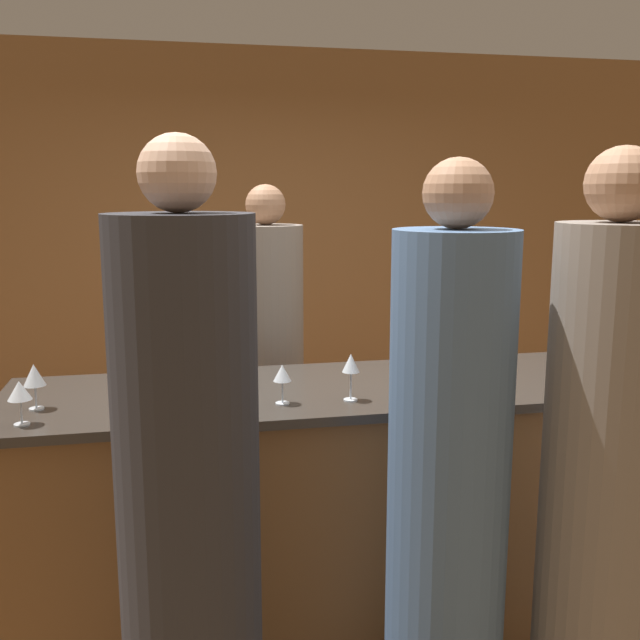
% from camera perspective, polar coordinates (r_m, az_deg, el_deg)
% --- Properties ---
extents(ground_plane, '(14.00, 14.00, 0.00)m').
position_cam_1_polar(ground_plane, '(3.31, 2.03, -23.45)').
color(ground_plane, brown).
extents(back_wall, '(8.00, 0.06, 2.80)m').
position_cam_1_polar(back_wall, '(5.10, -4.16, 5.36)').
color(back_wall, olive).
rests_on(back_wall, ground_plane).
extents(bar_counter, '(2.67, 0.77, 1.07)m').
position_cam_1_polar(bar_counter, '(3.04, 2.10, -14.98)').
color(bar_counter, brown).
rests_on(bar_counter, ground_plane).
extents(bartender, '(0.36, 0.36, 1.87)m').
position_cam_1_polar(bartender, '(3.57, -4.19, -5.49)').
color(bartender, gray).
rests_on(bartender, ground_plane).
extents(guest_0, '(0.36, 0.36, 1.96)m').
position_cam_1_polar(guest_0, '(2.39, 21.49, -13.15)').
color(guest_0, gray).
rests_on(guest_0, ground_plane).
extents(guest_1, '(0.40, 0.40, 1.98)m').
position_cam_1_polar(guest_1, '(2.09, -10.40, -15.89)').
color(guest_1, '#2D2D33').
rests_on(guest_1, ground_plane).
extents(guest_2, '(0.37, 0.37, 1.93)m').
position_cam_1_polar(guest_2, '(2.30, 10.17, -13.96)').
color(guest_2, '#4C6B93').
rests_on(guest_2, ground_plane).
extents(wine_bottle_0, '(0.07, 0.07, 0.27)m').
position_cam_1_polar(wine_bottle_0, '(2.70, -9.95, -3.94)').
color(wine_bottle_0, black).
rests_on(wine_bottle_0, bar_counter).
extents(wine_glass_0, '(0.06, 0.06, 0.18)m').
position_cam_1_polar(wine_glass_0, '(2.62, 2.48, -3.61)').
color(wine_glass_0, silver).
rests_on(wine_glass_0, bar_counter).
extents(wine_glass_1, '(0.07, 0.07, 0.15)m').
position_cam_1_polar(wine_glass_1, '(2.58, -3.04, -4.38)').
color(wine_glass_1, silver).
rests_on(wine_glass_1, bar_counter).
extents(wine_glass_2, '(0.08, 0.08, 0.15)m').
position_cam_1_polar(wine_glass_2, '(2.55, -22.91, -5.31)').
color(wine_glass_2, silver).
rests_on(wine_glass_2, bar_counter).
extents(wine_glass_3, '(0.08, 0.08, 0.16)m').
position_cam_1_polar(wine_glass_3, '(2.71, -21.90, -4.18)').
color(wine_glass_3, silver).
rests_on(wine_glass_3, bar_counter).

